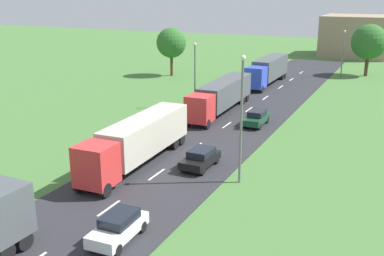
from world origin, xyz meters
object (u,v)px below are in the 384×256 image
(car_third, at_px, (200,158))
(distant_building, at_px, (355,36))
(lamppost_second, at_px, (241,114))
(car_fourth, at_px, (257,118))
(car_second, at_px, (118,227))
(tree_elm, at_px, (369,42))
(truck_second, at_px, (138,139))
(lamppost_third, at_px, (195,72))
(tree_birch, at_px, (171,43))
(truck_third, at_px, (221,95))
(truck_fourth, at_px, (268,70))
(lamppost_fourth, at_px, (343,51))

(car_third, relative_size, distant_building, 0.30)
(car_third, relative_size, lamppost_second, 0.43)
(car_fourth, bearing_deg, car_second, -89.98)
(car_third, height_order, tree_elm, tree_elm)
(truck_second, relative_size, tree_elm, 1.63)
(lamppost_third, distance_m, tree_birch, 21.43)
(car_third, xyz_separation_m, car_fourth, (0.40, 13.03, 0.04))
(truck_second, height_order, lamppost_third, lamppost_third)
(car_third, xyz_separation_m, tree_birch, (-20.76, 34.86, 4.42))
(car_second, bearing_deg, truck_third, 100.48)
(truck_fourth, height_order, tree_birch, tree_birch)
(tree_elm, bearing_deg, lamppost_third, -117.83)
(truck_fourth, xyz_separation_m, distant_building, (7.70, 37.45, 1.96))
(truck_second, bearing_deg, tree_birch, 113.85)
(lamppost_third, bearing_deg, car_second, -73.03)
(car_third, bearing_deg, truck_third, 106.38)
(car_fourth, bearing_deg, lamppost_fourth, 83.32)
(tree_elm, relative_size, distant_building, 0.62)
(car_fourth, relative_size, lamppost_fourth, 0.55)
(truck_second, height_order, truck_fourth, truck_fourth)
(truck_fourth, bearing_deg, car_fourth, -76.56)
(truck_second, xyz_separation_m, lamppost_fourth, (8.87, 46.74, 2.02))
(car_fourth, bearing_deg, lamppost_third, 154.28)
(truck_fourth, height_order, lamppost_fourth, lamppost_fourth)
(lamppost_second, bearing_deg, car_third, 159.59)
(car_second, xyz_separation_m, car_fourth, (-0.01, 24.89, -0.01))
(car_second, bearing_deg, tree_birch, 114.37)
(truck_fourth, relative_size, lamppost_second, 1.48)
(lamppost_second, xyz_separation_m, lamppost_third, (-12.19, 18.69, -0.81))
(truck_third, bearing_deg, tree_elm, 68.38)
(truck_second, xyz_separation_m, tree_birch, (-16.07, 36.35, 3.14))
(car_second, bearing_deg, distant_building, 88.22)
(car_fourth, relative_size, lamppost_third, 0.54)
(lamppost_second, distance_m, distant_building, 73.19)
(truck_third, height_order, tree_elm, tree_elm)
(car_third, distance_m, distant_building, 71.94)
(lamppost_fourth, bearing_deg, tree_elm, 37.29)
(lamppost_second, xyz_separation_m, distant_building, (-0.69, 73.18, -0.91))
(car_fourth, distance_m, tree_birch, 30.72)
(truck_fourth, bearing_deg, tree_elm, 47.66)
(lamppost_second, relative_size, tree_elm, 1.11)
(truck_third, height_order, lamppost_second, lamppost_second)
(truck_second, xyz_separation_m, car_second, (5.10, -10.38, -1.25))
(car_third, xyz_separation_m, lamppost_second, (3.69, -1.37, 4.24))
(truck_third, distance_m, car_second, 28.78)
(car_fourth, distance_m, distant_building, 58.93)
(car_third, bearing_deg, truck_second, -162.45)
(tree_elm, bearing_deg, truck_second, -104.03)
(car_third, bearing_deg, truck_fourth, 97.78)
(truck_second, relative_size, lamppost_fourth, 1.83)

